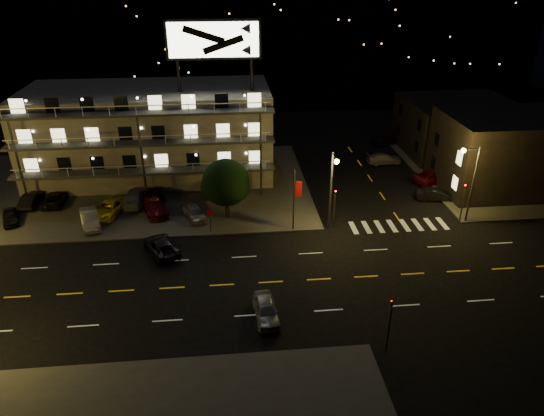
{
  "coord_description": "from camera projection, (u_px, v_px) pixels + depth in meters",
  "views": [
    {
      "loc": [
        -1.09,
        -32.41,
        23.52
      ],
      "look_at": [
        2.89,
        8.0,
        2.71
      ],
      "focal_mm": 32.0,
      "sensor_mm": 36.0,
      "label": 1
    }
  ],
  "objects": [
    {
      "name": "ground",
      "position": [
        246.0,
        284.0,
        39.52
      ],
      "size": [
        140.0,
        140.0,
        0.0
      ],
      "primitive_type": "plane",
      "color": "black",
      "rests_on": "ground"
    },
    {
      "name": "signal_nw",
      "position": [
        335.0,
        204.0,
        46.66
      ],
      "size": [
        0.2,
        0.27,
        4.6
      ],
      "color": "#2D2D30",
      "rests_on": "ground"
    },
    {
      "name": "lot_car_1",
      "position": [
        90.0,
        219.0,
        47.53
      ],
      "size": [
        2.98,
        4.86,
        1.51
      ],
      "primitive_type": "imported",
      "rotation": [
        0.0,
        0.0,
        0.32
      ],
      "color": "gray",
      "rests_on": "curb_nw"
    },
    {
      "name": "lot_car_6",
      "position": [
        55.0,
        199.0,
        51.79
      ],
      "size": [
        2.23,
        4.47,
        1.22
      ],
      "primitive_type": "imported",
      "rotation": [
        0.0,
        0.0,
        3.19
      ],
      "color": "black",
      "rests_on": "curb_nw"
    },
    {
      "name": "side_car_2",
      "position": [
        384.0,
        158.0,
        62.62
      ],
      "size": [
        4.65,
        2.06,
        1.33
      ],
      "primitive_type": "imported",
      "rotation": [
        0.0,
        0.0,
        1.62
      ],
      "color": "gray",
      "rests_on": "ground"
    },
    {
      "name": "streetlight_nc",
      "position": [
        332.0,
        184.0,
        45.03
      ],
      "size": [
        0.44,
        1.92,
        8.0
      ],
      "color": "#2D2D30",
      "rests_on": "ground"
    },
    {
      "name": "lot_car_2",
      "position": [
        109.0,
        208.0,
        49.6
      ],
      "size": [
        3.97,
        5.73,
        1.45
      ],
      "primitive_type": "imported",
      "rotation": [
        0.0,
        0.0,
        -0.33
      ],
      "color": "yellow",
      "rests_on": "curb_nw"
    },
    {
      "name": "lot_car_5",
      "position": [
        32.0,
        199.0,
        51.55
      ],
      "size": [
        1.67,
        4.25,
        1.38
      ],
      "primitive_type": "imported",
      "rotation": [
        0.0,
        0.0,
        3.09
      ],
      "color": "black",
      "rests_on": "curb_nw"
    },
    {
      "name": "curb_nw",
      "position": [
        117.0,
        188.0,
        55.98
      ],
      "size": [
        44.0,
        24.0,
        0.15
      ],
      "primitive_type": "cube",
      "color": "#373734",
      "rests_on": "ground"
    },
    {
      "name": "lot_car_7",
      "position": [
        136.0,
        197.0,
        51.9
      ],
      "size": [
        2.48,
        5.44,
        1.54
      ],
      "primitive_type": "imported",
      "rotation": [
        0.0,
        0.0,
        3.08
      ],
      "color": "gray",
      "rests_on": "curb_nw"
    },
    {
      "name": "side_bldg_back",
      "position": [
        457.0,
        127.0,
        65.34
      ],
      "size": [
        14.06,
        12.0,
        7.0
      ],
      "color": "black",
      "rests_on": "ground"
    },
    {
      "name": "motel",
      "position": [
        151.0,
        132.0,
        57.37
      ],
      "size": [
        28.0,
        13.8,
        18.1
      ],
      "color": "#9C9488",
      "rests_on": "ground"
    },
    {
      "name": "side_car_0",
      "position": [
        435.0,
        195.0,
        53.03
      ],
      "size": [
        4.09,
        2.06,
        1.29
      ],
      "primitive_type": "imported",
      "rotation": [
        0.0,
        0.0,
        1.38
      ],
      "color": "black",
      "rests_on": "ground"
    },
    {
      "name": "stop_sign",
      "position": [
        210.0,
        217.0,
        46.07
      ],
      "size": [
        0.91,
        0.11,
        2.61
      ],
      "color": "#2D2D30",
      "rests_on": "ground"
    },
    {
      "name": "lot_car_9",
      "position": [
        211.0,
        186.0,
        54.34
      ],
      "size": [
        2.7,
        4.93,
        1.54
      ],
      "primitive_type": "imported",
      "rotation": [
        0.0,
        0.0,
        3.38
      ],
      "color": "#590C11",
      "rests_on": "curb_nw"
    },
    {
      "name": "side_car_3",
      "position": [
        385.0,
        140.0,
        68.98
      ],
      "size": [
        4.3,
        2.73,
        1.36
      ],
      "primitive_type": "imported",
      "rotation": [
        0.0,
        0.0,
        1.87
      ],
      "color": "black",
      "rests_on": "ground"
    },
    {
      "name": "lot_car_4",
      "position": [
        194.0,
        212.0,
        48.88
      ],
      "size": [
        2.86,
        4.31,
        1.37
      ],
      "primitive_type": "imported",
      "rotation": [
        0.0,
        0.0,
        0.34
      ],
      "color": "gray",
      "rests_on": "curb_nw"
    },
    {
      "name": "hill_backdrop",
      "position": [
        197.0,
        29.0,
        94.65
      ],
      "size": [
        120.0,
        25.0,
        24.0
      ],
      "color": "black",
      "rests_on": "ground"
    },
    {
      "name": "lot_car_0",
      "position": [
        10.0,
        217.0,
        48.17
      ],
      "size": [
        2.72,
        3.92,
        1.24
      ],
      "primitive_type": "imported",
      "rotation": [
        0.0,
        0.0,
        0.38
      ],
      "color": "black",
      "rests_on": "curb_nw"
    },
    {
      "name": "lot_car_3",
      "position": [
        154.0,
        206.0,
        50.04
      ],
      "size": [
        3.58,
        5.43,
        1.46
      ],
      "primitive_type": "imported",
      "rotation": [
        0.0,
        0.0,
        0.33
      ],
      "color": "#590C11",
      "rests_on": "curb_nw"
    },
    {
      "name": "curb_ne",
      "position": [
        481.0,
        173.0,
        59.82
      ],
      "size": [
        16.0,
        24.0,
        0.15
      ],
      "primitive_type": "cube",
      "color": "#373734",
      "rests_on": "ground"
    },
    {
      "name": "streetlight_ne",
      "position": [
        471.0,
        177.0,
        46.54
      ],
      "size": [
        1.92,
        0.44,
        8.0
      ],
      "color": "#2D2D30",
      "rests_on": "ground"
    },
    {
      "name": "tree",
      "position": [
        226.0,
        184.0,
        47.82
      ],
      "size": [
        4.92,
        4.74,
        6.2
      ],
      "color": "black",
      "rests_on": "curb_nw"
    },
    {
      "name": "signal_ne",
      "position": [
        464.0,
        198.0,
        47.8
      ],
      "size": [
        0.27,
        0.2,
        4.6
      ],
      "color": "#2D2D30",
      "rests_on": "ground"
    },
    {
      "name": "side_car_1",
      "position": [
        433.0,
        176.0,
        57.27
      ],
      "size": [
        5.75,
        4.3,
        1.45
      ],
      "primitive_type": "imported",
      "rotation": [
        0.0,
        0.0,
        1.98
      ],
      "color": "#590C11",
      "rests_on": "ground"
    },
    {
      "name": "road_car_east",
      "position": [
        266.0,
        310.0,
        35.45
      ],
      "size": [
        1.91,
        4.23,
        1.41
      ],
      "primitive_type": "imported",
      "rotation": [
        0.0,
        0.0,
        0.06
      ],
      "color": "gray",
      "rests_on": "ground"
    },
    {
      "name": "banner_north",
      "position": [
        295.0,
        198.0,
        45.84
      ],
      "size": [
        0.83,
        0.16,
        6.4
      ],
      "color": "#2D2D30",
      "rests_on": "ground"
    },
    {
      "name": "side_bldg_front",
      "position": [
        505.0,
        153.0,
        54.37
      ],
      "size": [
        14.06,
        10.0,
        8.5
      ],
      "color": "black",
      "rests_on": "ground"
    },
    {
      "name": "lot_car_8",
      "position": [
        157.0,
        192.0,
        53.31
      ],
      "size": [
        2.47,
        3.92,
        1.24
      ],
      "primitive_type": "imported",
      "rotation": [
        0.0,
        0.0,
        3.44
      ],
      "color": "black",
      "rests_on": "curb_nw"
    },
    {
      "name": "signal_sw",
      "position": [
        390.0,
        320.0,
        31.61
      ],
      "size": [
        0.2,
        0.27,
        4.6
      ],
      "color": "#2D2D30",
      "rests_on": "ground"
    },
    {
      "name": "road_car_west",
      "position": [
        161.0,
        246.0,
        43.38
      ],
      "size": [
        4.14,
        5.46,
        1.38
      ],
      "primitive_type": "imported",
      "rotation": [
        0.0,
        0.0,
        3.57
      ],
      "color": "black",
      "rests_on": "ground"
    }
  ]
}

